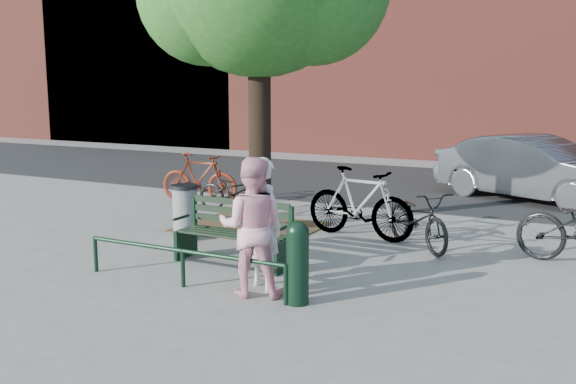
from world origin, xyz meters
The scene contains 14 objects.
ground centered at (0.00, 0.00, 0.00)m, with size 90.00×90.00×0.00m, color gray.
dirt_pit centered at (-1.00, 2.20, 0.01)m, with size 2.40×2.00×0.02m, color brown.
road centered at (0.00, 8.50, 0.01)m, with size 40.00×7.00×0.01m, color black.
park_bench centered at (0.00, 0.08, 0.48)m, with size 1.74×0.54×0.97m.
guard_railing centered at (0.00, -1.20, 0.40)m, with size 3.06×0.06×0.51m.
person_left centered at (0.95, -0.76, 0.85)m, with size 0.62×0.41×1.70m, color silver.
person_right centered at (0.95, -1.05, 0.86)m, with size 0.84×0.65×1.73m, color pink.
bollard centered at (1.60, -1.09, 0.54)m, with size 0.27×0.27×1.01m.
litter_bin centered at (-1.53, 0.93, 0.47)m, with size 0.46×0.46×0.93m.
bicycle_a centered at (-1.90, 3.14, 0.46)m, with size 0.61×1.76×0.93m, color black.
bicycle_b centered at (-3.30, 3.85, 0.55)m, with size 0.52×1.83×1.10m, color #5A1B0C.
bicycle_c centered at (2.11, 2.20, 0.47)m, with size 0.63×1.80×0.95m, color black.
bicycle_d centered at (1.04, 2.38, 0.61)m, with size 0.57×2.02×1.21m, color gray.
parked_car centered at (3.26, 7.40, 0.74)m, with size 1.56×4.47×1.47m, color slate.
Camera 1 is at (4.88, -7.67, 2.59)m, focal length 40.00 mm.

